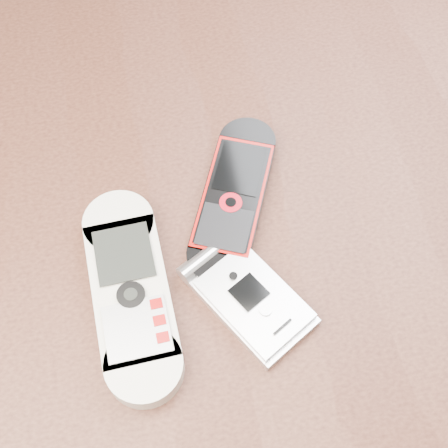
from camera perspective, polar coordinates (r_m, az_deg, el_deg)
ground at (r=1.20m, az=-0.25°, el=-17.83°), size 4.00×4.00×0.00m
table at (r=0.58m, az=-0.49°, el=-5.58°), size 1.20×0.80×0.75m
nokia_white at (r=0.46m, az=-8.50°, el=-6.13°), size 0.06×0.17×0.02m
nokia_black_red at (r=0.49m, az=0.85°, el=2.43°), size 0.10×0.16×0.02m
motorola_razr at (r=0.45m, az=2.50°, el=-6.82°), size 0.10×0.11×0.02m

